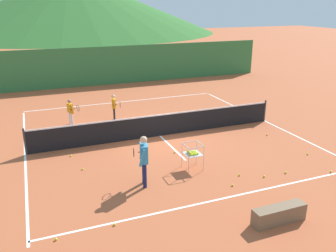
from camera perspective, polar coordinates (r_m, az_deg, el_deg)
The scene contains 26 objects.
ground_plane at distance 15.23m, azimuth -1.31°, elevation -1.60°, with size 120.00×120.00×0.00m, color #B25633.
line_baseline_near at distance 10.72m, azimuth 9.28°, elevation -11.42°, with size 10.91×0.08×0.01m, color white.
line_baseline_far at distance 20.67m, azimuth -7.14°, elevation 3.94°, with size 10.91×0.08×0.01m, color white.
line_sideline_west at distance 14.42m, azimuth -22.14°, elevation -4.34°, with size 0.08×11.51×0.01m, color white.
line_sideline_east at distance 17.76m, azimuth 15.40°, elevation 0.79°, with size 0.08×11.51×0.01m, color white.
line_service_center at distance 15.23m, azimuth -1.31°, elevation -1.59°, with size 0.08×5.44×0.01m, color white.
tennis_net at distance 15.06m, azimuth -1.33°, elevation 0.18°, with size 10.87×0.08×1.05m.
instructor at distance 10.87m, azimuth -3.97°, elevation -4.91°, with size 0.44×0.81×1.64m.
student_0 at distance 17.03m, azimuth -15.51°, elevation 2.57°, with size 0.52×0.53×1.22m.
student_1 at distance 17.25m, azimuth -8.73°, elevation 3.40°, with size 0.41×0.67×1.28m.
ball_cart at distance 12.10m, azimuth 3.98°, elevation -4.37°, with size 0.58×0.58×0.90m.
tennis_ball_0 at distance 9.53m, azimuth -8.63°, elevation -15.47°, with size 0.07×0.07×0.07m, color yellow.
tennis_ball_1 at distance 12.14m, azimuth 15.31°, elevation -7.87°, with size 0.07×0.07×0.07m, color yellow.
tennis_ball_2 at distance 14.37m, azimuth 21.67°, elevation -4.21°, with size 0.07×0.07×0.07m, color yellow.
tennis_ball_3 at distance 12.61m, azimuth 18.51°, elevation -7.14°, with size 0.07×0.07×0.07m, color yellow.
tennis_ball_4 at distance 13.52m, azimuth 1.11°, elevation -4.24°, with size 0.07×0.07×0.07m, color yellow.
tennis_ball_5 at distance 12.55m, azimuth -13.65°, elevation -6.77°, with size 0.07×0.07×0.07m, color yellow.
tennis_ball_6 at distance 13.23m, azimuth 24.89°, elevation -6.71°, with size 0.07×0.07×0.07m, color yellow.
tennis_ball_7 at distance 11.38m, azimuth 10.40°, elevation -9.38°, with size 0.07×0.07×0.07m, color yellow.
tennis_ball_8 at distance 13.70m, azimuth -15.44°, elevation -4.65°, with size 0.07×0.07×0.07m, color yellow.
tennis_ball_9 at distance 12.05m, azimuth 11.50°, elevation -7.75°, with size 0.07×0.07×0.07m, color yellow.
tennis_ball_10 at distance 15.88m, azimuth 15.75°, elevation -1.33°, with size 0.07×0.07×0.07m, color yellow.
tennis_ball_11 at distance 9.35m, azimuth -17.67°, elevation -17.07°, with size 0.07×0.07×0.07m, color yellow.
windscreen_fence at distance 25.04m, azimuth -10.19°, elevation 9.57°, with size 24.00×0.08×2.64m, color #33753D.
courtside_bench at distance 9.89m, azimuth 17.52°, elevation -13.49°, with size 1.50×0.36×0.46m, color brown.
hill_0 at distance 73.72m, azimuth -15.24°, elevation 18.65°, with size 54.21×54.21×10.71m, color #2D6628.
Camera 1 is at (-4.94, -13.34, 5.44)m, focal length 37.64 mm.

